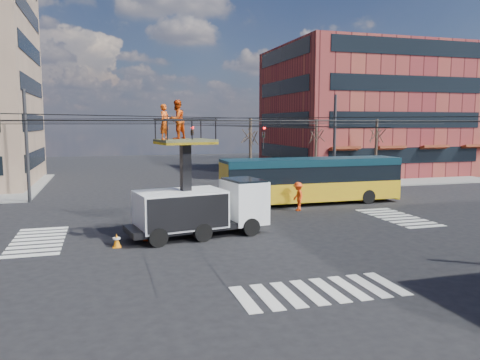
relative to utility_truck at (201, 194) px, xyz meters
name	(u,v)px	position (x,y,z in m)	size (l,w,h in m)	color
ground	(237,228)	(2.22, 1.13, -2.14)	(120.00, 120.00, 0.00)	black
sidewalk_ne	(369,174)	(23.22, 22.13, -2.08)	(18.00, 18.00, 0.12)	slate
crosswalks	(237,228)	(2.22, 1.13, -2.13)	(22.40, 22.40, 0.02)	silver
building_ne	(364,111)	(24.20, 25.11, 4.86)	(20.06, 16.06, 14.00)	maroon
overhead_network	(234,148)	(2.15, 1.54, 2.15)	(24.24, 24.24, 8.00)	#2D2D30
tree_a	(250,135)	(7.22, 14.63, 2.49)	(2.00, 2.00, 6.00)	#382B21
tree_b	(316,135)	(13.22, 14.63, 2.49)	(2.00, 2.00, 6.00)	#382B21
tree_c	(377,134)	(19.22, 14.63, 2.49)	(2.00, 2.00, 6.00)	#382B21
utility_truck	(201,194)	(0.00, 0.00, 0.00)	(7.30, 3.62, 6.75)	black
city_bus	(311,179)	(9.30, 7.05, -0.41)	(12.75, 2.68, 3.20)	gold
traffic_cone	(117,240)	(-4.16, -1.14, -1.82)	(0.36, 0.36, 0.64)	orange
worker_ground	(145,223)	(-2.78, -0.25, -1.30)	(0.98, 0.41, 1.67)	#FF5210
flagger	(298,196)	(7.35, 4.83, -1.21)	(1.20, 0.69, 1.86)	#FF4310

